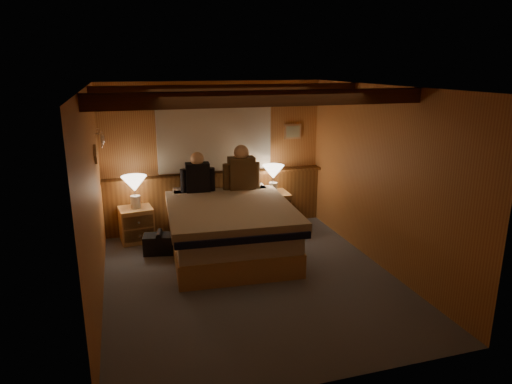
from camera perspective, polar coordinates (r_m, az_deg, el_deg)
name	(u,v)px	position (r m, az deg, el deg)	size (l,w,h in m)	color
floor	(250,278)	(5.95, -0.71, -10.74)	(4.20, 4.20, 0.00)	#565B66
ceiling	(250,87)	(5.34, -0.79, 13.01)	(4.20, 4.20, 0.00)	#B68544
wall_back	(215,156)	(7.51, -5.18, 4.49)	(3.60, 3.60, 0.00)	#BE8544
wall_left	(93,200)	(5.34, -19.67, -1.00)	(4.20, 4.20, 0.00)	#BE8544
wall_right	(381,178)	(6.25, 15.34, 1.71)	(4.20, 4.20, 0.00)	#BE8544
wall_front	(324,255)	(3.66, 8.44, -7.79)	(3.60, 3.60, 0.00)	#BE8544
wainscot	(217,199)	(7.62, -4.95, -0.87)	(3.60, 0.23, 0.94)	brown
curtain_window	(215,137)	(7.39, -5.13, 6.84)	(2.18, 0.09, 1.11)	#4F2713
ceiling_beams	(246,94)	(5.49, -1.23, 12.14)	(3.60, 1.65, 0.16)	#4F2713
coat_rail	(101,137)	(6.78, -18.82, 6.53)	(0.05, 0.55, 0.24)	white
framed_print	(293,132)	(7.81, 4.61, 7.54)	(0.30, 0.04, 0.25)	tan
bed	(229,227)	(6.58, -3.34, -4.44)	(1.83, 2.30, 0.75)	tan
nightstand_left	(137,224)	(7.28, -14.70, -3.94)	(0.53, 0.49, 0.53)	tan
nightstand_right	(272,210)	(7.61, 1.98, -2.29)	(0.56, 0.50, 0.60)	tan
lamp_left	(134,186)	(7.12, -14.96, 0.77)	(0.38, 0.38, 0.50)	silver
lamp_right	(273,174)	(7.44, 2.17, 2.31)	(0.36, 0.36, 0.46)	silver
person_left	(198,175)	(7.07, -7.31, 2.06)	(0.53, 0.24, 0.65)	black
person_right	(241,171)	(7.16, -1.83, 2.65)	(0.60, 0.25, 0.73)	#513A20
duffel_bag	(160,243)	(6.79, -11.92, -6.31)	(0.50, 0.35, 0.33)	black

